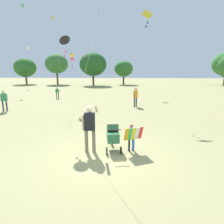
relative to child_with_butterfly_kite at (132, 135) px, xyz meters
The scene contains 12 objects.
ground_plane 1.24m from the child_with_butterfly_kite, 165.12° to the right, with size 120.00×120.00×0.00m, color #938E5B.
treeline_distant 31.45m from the child_with_butterfly_kite, 82.64° to the left, with size 45.21×6.90×6.27m.
child_with_butterfly_kite is the anchor object (origin of this frame).
person_adult_flyer 1.61m from the child_with_butterfly_kite, behind, with size 0.57×0.55×1.84m.
stroller 0.72m from the child_with_butterfly_kite, behind, with size 0.61×1.11×1.03m.
kite_adult_black 5.24m from the child_with_butterfly_kite, 142.17° to the left, with size 2.05×2.67×4.54m.
kite_green_novelty 9.10m from the child_with_butterfly_kite, 118.06° to the left, with size 0.44×2.46×4.19m.
kite_blue_high 8.49m from the child_with_butterfly_kite, 78.65° to the left, with size 1.46×1.81×6.78m.
distant_kites_cluster 28.26m from the child_with_butterfly_kite, 105.65° to the left, with size 33.80×13.19×11.80m.
person_red_shirt 8.73m from the child_with_butterfly_kite, 84.66° to the left, with size 0.39×0.40×1.60m.
person_sitting_far 14.75m from the child_with_butterfly_kite, 118.82° to the left, with size 0.37×0.23×1.20m.
person_back_turned 11.13m from the child_with_butterfly_kite, 143.59° to the left, with size 0.41×0.37×1.55m.
Camera 1 is at (0.57, -6.38, 3.04)m, focal length 30.15 mm.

